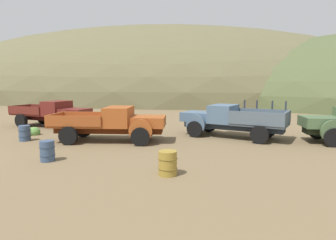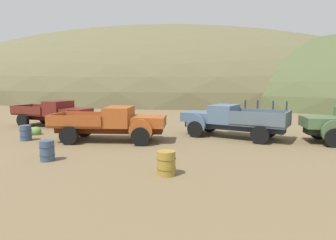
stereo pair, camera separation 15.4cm
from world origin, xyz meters
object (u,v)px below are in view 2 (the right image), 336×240
truck_oxide_orange (118,123)px  truck_chalk_blue (226,120)px  oil_drum_by_truck (166,163)px  truck_oxblood (58,113)px  oil_drum_spare (26,133)px  oil_drum_foreground (47,151)px

truck_oxide_orange → truck_chalk_blue: truck_chalk_blue is taller
truck_chalk_blue → oil_drum_by_truck: bearing=95.1°
truck_oxblood → oil_drum_spare: truck_oxblood is taller
truck_chalk_blue → truck_oxide_orange: bearing=43.0°
truck_oxblood → oil_drum_foreground: size_ratio=7.19×
oil_drum_foreground → truck_chalk_blue: bearing=53.2°
truck_chalk_blue → oil_drum_spare: truck_chalk_blue is taller
truck_oxide_orange → oil_drum_foreground: truck_oxide_orange is taller
truck_chalk_blue → oil_drum_by_truck: size_ratio=7.41×
truck_oxblood → truck_chalk_blue: bearing=3.1°
oil_drum_spare → truck_chalk_blue: bearing=26.3°
truck_oxide_orange → truck_chalk_blue: (5.29, 3.40, 0.01)m
truck_oxide_orange → oil_drum_spare: truck_oxide_orange is taller
oil_drum_foreground → oil_drum_spare: size_ratio=0.99×
oil_drum_by_truck → truck_oxblood: bearing=146.1°
truck_oxide_orange → oil_drum_by_truck: bearing=-61.3°
truck_chalk_blue → oil_drum_by_truck: truck_chalk_blue is taller
truck_oxide_orange → oil_drum_spare: bearing=-177.8°
truck_chalk_blue → oil_drum_foreground: bearing=63.4°
truck_oxblood → truck_oxide_orange: (6.71, -3.00, 0.01)m
truck_oxide_orange → oil_drum_foreground: 4.64m
truck_oxblood → oil_drum_foreground: 9.69m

